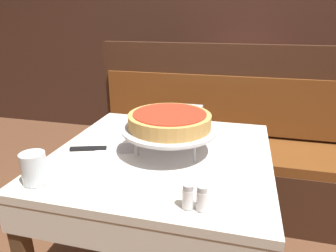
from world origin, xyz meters
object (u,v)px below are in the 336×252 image
at_px(napkin_holder, 193,114).
at_px(pepper_shaker, 202,198).
at_px(pizza_pan_stand, 170,129).
at_px(pizza_server, 106,148).
at_px(water_glass_near, 34,168).
at_px(dining_table_front, 162,171).
at_px(dining_table_rear, 241,94).
at_px(salt_shaker, 188,196).
at_px(condiment_caddy, 249,76).
at_px(booth_bench, 221,161).
at_px(deep_dish_pizza, 170,120).

bearing_deg(napkin_holder, pepper_shaker, -78.20).
relative_size(pizza_pan_stand, pizza_server, 1.42).
distance_m(pizza_server, water_glass_near, 0.32).
relative_size(dining_table_front, water_glass_near, 8.17).
relative_size(dining_table_rear, water_glass_near, 6.93).
xyz_separation_m(water_glass_near, napkin_holder, (0.40, 0.72, -0.01)).
distance_m(dining_table_front, pizza_pan_stand, 0.19).
bearing_deg(dining_table_front, salt_shaker, -63.83).
bearing_deg(pizza_server, pizza_pan_stand, 8.89).
xyz_separation_m(pizza_server, salt_shaker, (0.40, -0.31, 0.03)).
bearing_deg(salt_shaker, condiment_caddy, 84.93).
height_order(booth_bench, pizza_server, booth_bench).
xyz_separation_m(pizza_server, pepper_shaker, (0.44, -0.31, 0.03)).
height_order(pizza_pan_stand, pizza_server, pizza_pan_stand).
relative_size(pizza_pan_stand, deep_dish_pizza, 1.17).
distance_m(booth_bench, salt_shaker, 1.23).
bearing_deg(pepper_shaker, dining_table_front, 121.21).
bearing_deg(booth_bench, dining_table_rear, 82.64).
relative_size(booth_bench, pizza_server, 6.67).
distance_m(deep_dish_pizza, salt_shaker, 0.39).
xyz_separation_m(dining_table_front, pepper_shaker, (0.21, -0.35, 0.13)).
distance_m(napkin_holder, condiment_caddy, 1.19).
bearing_deg(napkin_holder, salt_shaker, -81.23).
height_order(dining_table_front, water_glass_near, water_glass_near).
distance_m(salt_shaker, napkin_holder, 0.74).
xyz_separation_m(pizza_pan_stand, condiment_caddy, (0.31, 1.54, -0.06)).
bearing_deg(dining_table_rear, deep_dish_pizza, -99.64).
bearing_deg(condiment_caddy, pepper_shaker, -93.86).
relative_size(pizza_pan_stand, salt_shaker, 4.99).
bearing_deg(dining_table_rear, booth_bench, -97.36).
height_order(pizza_pan_stand, napkin_holder, pizza_pan_stand).
height_order(dining_table_rear, napkin_holder, napkin_holder).
bearing_deg(booth_bench, dining_table_front, -103.83).
relative_size(pizza_pan_stand, pepper_shaker, 4.97).
relative_size(booth_bench, salt_shaker, 23.46).
bearing_deg(pizza_pan_stand, salt_shaker, -68.41).
bearing_deg(condiment_caddy, deep_dish_pizza, -101.32).
relative_size(dining_table_rear, pepper_shaker, 9.57).
xyz_separation_m(dining_table_rear, deep_dish_pizza, (-0.26, -1.53, 0.25)).
relative_size(dining_table_front, pizza_server, 3.22).
bearing_deg(condiment_caddy, water_glass_near, -109.91).
relative_size(deep_dish_pizza, napkin_holder, 3.24).
relative_size(dining_table_front, condiment_caddy, 5.17).
bearing_deg(water_glass_near, dining_table_rear, 71.29).
distance_m(dining_table_front, salt_shaker, 0.41).
height_order(dining_table_rear, pepper_shaker, pepper_shaker).
bearing_deg(pizza_pan_stand, pizza_server, -171.11).
bearing_deg(pepper_shaker, pizza_server, 144.66).
relative_size(dining_table_rear, pizza_pan_stand, 1.93).
relative_size(deep_dish_pizza, condiment_caddy, 1.95).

